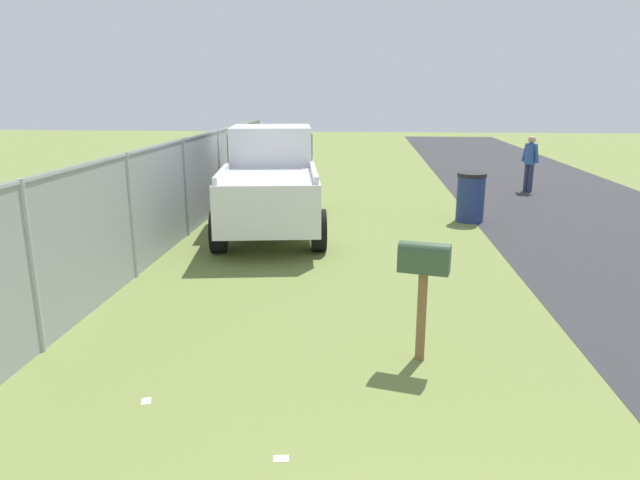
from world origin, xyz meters
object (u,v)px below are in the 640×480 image
(mailbox, at_px, (424,266))
(trash_bin, at_px, (471,197))
(pedestrian, at_px, (530,160))
(pickup_truck, at_px, (271,176))

(mailbox, height_order, trash_bin, mailbox)
(trash_bin, distance_m, pedestrian, 4.72)
(pickup_truck, height_order, trash_bin, pickup_truck)
(pickup_truck, distance_m, pedestrian, 8.32)
(mailbox, distance_m, pedestrian, 11.66)
(pickup_truck, relative_size, pedestrian, 3.33)
(pickup_truck, relative_size, trash_bin, 4.90)
(mailbox, bearing_deg, pedestrian, -6.03)
(mailbox, xyz_separation_m, pickup_truck, (5.91, 2.58, 0.06))
(mailbox, height_order, pickup_truck, pickup_truck)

